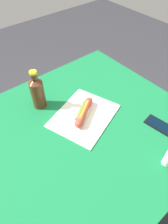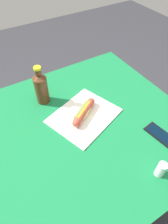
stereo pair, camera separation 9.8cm
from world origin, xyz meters
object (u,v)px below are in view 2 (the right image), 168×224
Objects in this scene: hot_dog at (84,112)px; cell_phone at (160,134)px; soda_bottle at (41,88)px; salt_shaker at (161,169)px.

hot_dog is 1.18× the size of cell_phone.
cell_phone is 0.69× the size of soda_bottle.
soda_bottle is 2.96× the size of salt_shaker.
cell_phone is at bearing -52.76° from soda_bottle.
soda_bottle is 0.67m from salt_shaker.
salt_shaker is at bearing -137.26° from cell_phone.
cell_phone is at bearing -49.44° from hot_dog.
cell_phone is (0.24, -0.29, -0.03)m from hot_dog.
soda_bottle is (-0.38, 0.49, 0.09)m from cell_phone.
salt_shaker is (0.10, -0.42, 0.01)m from hot_dog.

